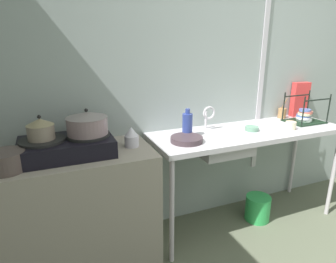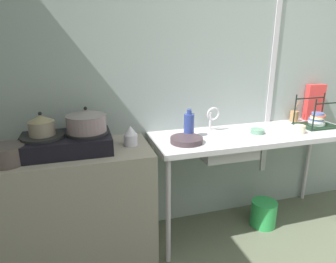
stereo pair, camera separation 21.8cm
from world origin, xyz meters
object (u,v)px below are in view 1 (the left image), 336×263
(cup_by_rack, at_px, (291,125))
(small_bowl_on_drainboard, at_px, (252,129))
(percolator, at_px, (131,137))
(faucet, at_px, (208,114))
(pot_on_right_burner, at_px, (87,123))
(pot_on_left_burner, at_px, (41,129))
(stove, at_px, (67,146))
(bottle_by_sink, at_px, (187,125))
(utensil_jar, at_px, (282,113))
(dish_rack, at_px, (304,116))
(frying_pan, at_px, (187,139))
(cereal_box, at_px, (300,99))
(sink_basin, at_px, (221,144))
(pot_beside_stove, at_px, (6,161))
(bucket_on_floor, at_px, (258,208))

(cup_by_rack, xyz_separation_m, small_bowl_on_drainboard, (-0.33, 0.10, -0.02))
(percolator, height_order, faucet, faucet)
(pot_on_right_burner, bearing_deg, pot_on_left_burner, 180.00)
(stove, distance_m, bottle_by_sink, 0.91)
(percolator, xyz_separation_m, utensil_jar, (1.60, 0.22, -0.02))
(dish_rack, xyz_separation_m, small_bowl_on_drainboard, (-0.63, -0.04, -0.04))
(cup_by_rack, bearing_deg, frying_pan, 177.17)
(bottle_by_sink, bearing_deg, pot_on_left_burner, -177.37)
(cereal_box, relative_size, utensil_jar, 1.69)
(sink_basin, distance_m, utensil_jar, 0.89)
(pot_beside_stove, xyz_separation_m, utensil_jar, (2.39, 0.34, -0.01))
(percolator, relative_size, dish_rack, 0.44)
(pot_beside_stove, distance_m, dish_rack, 2.47)
(pot_on_right_burner, distance_m, cup_by_rack, 1.69)
(percolator, distance_m, dish_rack, 1.68)
(pot_beside_stove, height_order, small_bowl_on_drainboard, pot_beside_stove)
(stove, bearing_deg, frying_pan, -4.42)
(small_bowl_on_drainboard, bearing_deg, bucket_on_floor, -14.19)
(pot_on_right_burner, bearing_deg, frying_pan, -5.31)
(pot_on_left_burner, xyz_separation_m, percolator, (0.58, -0.00, -0.13))
(pot_beside_stove, distance_m, bottle_by_sink, 1.27)
(bucket_on_floor, bearing_deg, utensil_jar, 32.30)
(frying_pan, bearing_deg, percolator, 170.98)
(dish_rack, distance_m, cup_by_rack, 0.33)
(pot_beside_stove, height_order, percolator, percolator)
(cereal_box, bearing_deg, pot_on_right_burner, -166.20)
(frying_pan, distance_m, dish_rack, 1.27)
(pot_on_left_burner, relative_size, faucet, 0.82)
(dish_rack, xyz_separation_m, utensil_jar, (-0.08, 0.20, -0.00))
(percolator, bearing_deg, pot_on_left_burner, 179.91)
(frying_pan, distance_m, bottle_by_sink, 0.15)
(percolator, xyz_separation_m, bottle_by_sink, (0.47, 0.05, 0.03))
(sink_basin, bearing_deg, dish_rack, 2.12)
(frying_pan, height_order, small_bowl_on_drainboard, frying_pan)
(pot_on_right_burner, height_order, percolator, pot_on_right_burner)
(faucet, bearing_deg, pot_beside_stove, -169.66)
(bucket_on_floor, bearing_deg, sink_basin, 175.18)
(sink_basin, height_order, dish_rack, dish_rack)
(cereal_box, distance_m, bucket_on_floor, 1.16)
(stove, height_order, bucket_on_floor, stove)
(stove, relative_size, percolator, 4.11)
(cup_by_rack, height_order, bucket_on_floor, cup_by_rack)
(utensil_jar, bearing_deg, bucket_on_floor, -147.70)
(cereal_box, xyz_separation_m, utensil_jar, (-0.21, -0.00, -0.12))
(faucet, bearing_deg, utensil_jar, 4.22)
(dish_rack, bearing_deg, cereal_box, 56.44)
(small_bowl_on_drainboard, bearing_deg, bottle_by_sink, 173.45)
(pot_on_left_burner, relative_size, cup_by_rack, 1.89)
(pot_on_left_burner, distance_m, cereal_box, 2.41)
(faucet, height_order, cereal_box, cereal_box)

